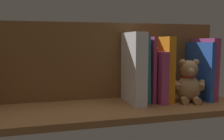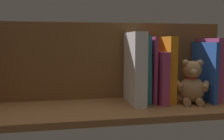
# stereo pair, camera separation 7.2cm
# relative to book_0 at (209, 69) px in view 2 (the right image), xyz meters

# --- Properties ---
(ground_plane) EXTENTS (0.99, 0.31, 0.02)m
(ground_plane) POSITION_rel_book_0_xyz_m (0.41, 0.04, -0.13)
(ground_plane) COLOR brown
(shelf_back_panel) EXTENTS (0.99, 0.02, 0.31)m
(shelf_back_panel) POSITION_rel_book_0_xyz_m (0.41, -0.09, 0.03)
(shelf_back_panel) COLOR brown
(shelf_back_panel) RESTS_ON ground_plane
(book_0) EXTENTS (0.03, 0.16, 0.25)m
(book_0) POSITION_rel_book_0_xyz_m (0.00, 0.00, 0.00)
(book_0) COLOR #B23F72
(book_0) RESTS_ON ground_plane
(book_1) EXTENTS (0.02, 0.18, 0.23)m
(book_1) POSITION_rel_book_0_xyz_m (0.03, 0.01, -0.01)
(book_1) COLOR blue
(book_1) RESTS_ON ground_plane
(teddy_bear) EXTENTS (0.13, 0.13, 0.17)m
(teddy_bear) POSITION_rel_book_0_xyz_m (0.10, 0.05, -0.05)
(teddy_bear) COLOR tan
(teddy_bear) RESTS_ON ground_plane
(book_2) EXTENTS (0.03, 0.15, 0.25)m
(book_2) POSITION_rel_book_0_xyz_m (0.18, -0.01, 0.00)
(book_2) COLOR orange
(book_2) RESTS_ON ground_plane
(book_3) EXTENTS (0.03, 0.17, 0.20)m
(book_3) POSITION_rel_book_0_xyz_m (0.22, 0.00, -0.03)
(book_3) COLOR #B23F72
(book_3) RESTS_ON ground_plane
(book_4) EXTENTS (0.01, 0.14, 0.25)m
(book_4) POSITION_rel_book_0_xyz_m (0.25, -0.01, 0.00)
(book_4) COLOR #B23F72
(book_4) RESTS_ON ground_plane
(book_5) EXTENTS (0.03, 0.13, 0.26)m
(book_5) POSITION_rel_book_0_xyz_m (0.27, -0.01, 0.01)
(book_5) COLOR teal
(book_5) RESTS_ON ground_plane
(dictionary_thick_white) EXTENTS (0.05, 0.17, 0.27)m
(dictionary_thick_white) POSITION_rel_book_0_xyz_m (0.32, 0.01, 0.01)
(dictionary_thick_white) COLOR white
(dictionary_thick_white) RESTS_ON ground_plane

